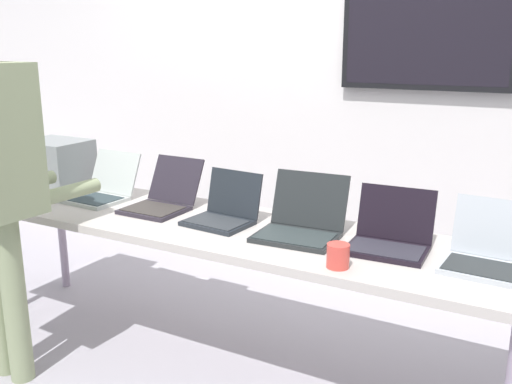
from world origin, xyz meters
name	(u,v)px	position (x,y,z in m)	size (l,w,h in m)	color
ground	(221,359)	(0.00, 0.00, -0.02)	(8.00, 8.00, 0.04)	#99949E
back_wall	(316,78)	(0.02, 1.13, 1.36)	(8.00, 0.11, 2.72)	silver
workbench	(218,232)	(0.00, 0.00, 0.67)	(2.95, 0.70, 0.72)	#B7AEA8
equipment_box	(56,164)	(-1.24, 0.13, 0.87)	(0.38, 0.32, 0.29)	gray
laptop_station_0	(102,189)	(-0.82, 0.07, 0.78)	(0.34, 0.37, 0.25)	#AFB6B2
laptop_station_1	(163,198)	(-0.39, 0.07, 0.78)	(0.31, 0.38, 0.25)	#26212B
laptop_station_2	(224,211)	(0.02, 0.03, 0.78)	(0.33, 0.31, 0.24)	#1F242A
laptop_station_3	(301,223)	(0.43, 0.03, 0.78)	(0.38, 0.37, 0.27)	#212426
laptop_station_4	(390,236)	(0.83, 0.05, 0.78)	(0.34, 0.32, 0.25)	black
laptop_station_5	(490,253)	(1.23, 0.03, 0.78)	(0.34, 0.32, 0.25)	#ABB2BA
coffee_mug	(338,256)	(0.71, -0.25, 0.77)	(0.09, 0.09, 0.10)	#D04238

